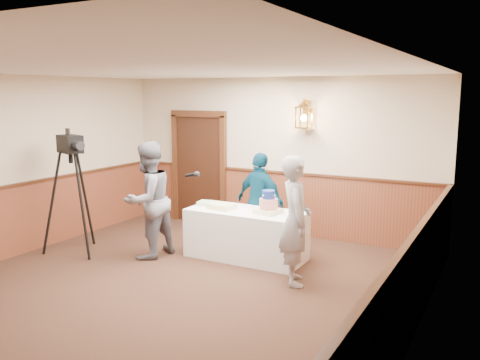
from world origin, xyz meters
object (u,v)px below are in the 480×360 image
Objects in this scene: sheet_cake_yellow at (222,206)px; interviewer at (148,200)px; tv_camera_rig at (73,201)px; baker at (295,220)px; display_table at (246,234)px; tiered_cake at (268,204)px; sheet_cake_green at (207,203)px; assistant_p at (260,201)px.

interviewer is at bearing -149.24° from sheet_cake_yellow.
interviewer is 1.24m from tv_camera_rig.
sheet_cake_yellow is 0.22× the size of baker.
tiered_cake is (0.38, -0.02, 0.51)m from display_table.
tv_camera_rig is (-1.80, -1.09, 0.06)m from sheet_cake_green.
tiered_cake is 0.77m from sheet_cake_yellow.
sheet_cake_yellow is 2.35m from tv_camera_rig.
sheet_cake_yellow reaches higher than sheet_cake_green.
tiered_cake reaches higher than sheet_cake_yellow.
sheet_cake_green is at bearing 145.45° from interviewer.
display_table is 0.64m from tiered_cake.
display_table is at bearing -1.94° from sheet_cake_green.
tv_camera_rig reaches higher than sheet_cake_yellow.
baker is (2.41, 0.04, -0.04)m from interviewer.
interviewer reaches higher than assistant_p.
baker reaches higher than assistant_p.
tv_camera_rig reaches higher than tiered_cake.
sheet_cake_yellow is 0.21× the size of interviewer.
assistant_p is at bearing 13.51° from baker.
interviewer reaches higher than sheet_cake_green.
baker is 1.09× the size of assistant_p.
display_table is 1.14× the size of assistant_p.
baker is (0.68, -0.61, -0.03)m from tiered_cake.
tiered_cake reaches higher than display_table.
baker reaches higher than sheet_cake_green.
sheet_cake_yellow is at bearing -166.66° from display_table.
display_table is 1.33m from baker.
sheet_cake_green is 0.94m from interviewer.
interviewer is at bearing -132.24° from sheet_cake_green.
tiered_cake is at bearing 118.18° from interviewer.
baker is 1.61m from assistant_p.
tiered_cake is 0.91m from baker.
sheet_cake_yellow reaches higher than display_table.
sheet_cake_green is 0.16× the size of baker.
baker is (1.44, -0.54, 0.07)m from sheet_cake_yellow.
tiered_cake is 0.71m from assistant_p.
tv_camera_rig is at bearing -160.20° from tiered_cake.
sheet_cake_yellow is (-0.76, -0.07, -0.10)m from tiered_cake.
interviewer is 2.41m from baker.
interviewer is 1.14× the size of assistant_p.
tiered_cake is 0.21× the size of tv_camera_rig.
tiered_cake is 1.11m from sheet_cake_green.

